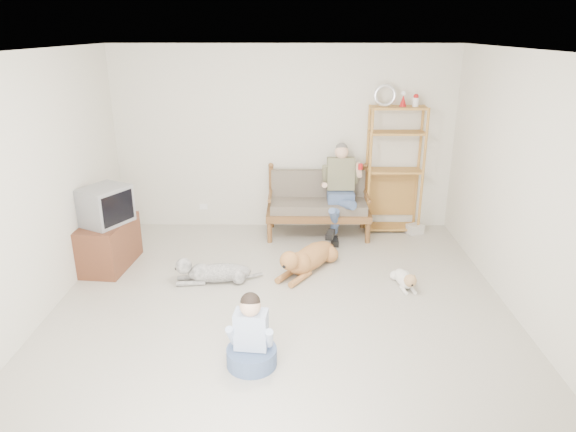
{
  "coord_description": "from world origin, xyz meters",
  "views": [
    {
      "loc": [
        0.12,
        -4.75,
        2.89
      ],
      "look_at": [
        0.07,
        1.0,
        0.79
      ],
      "focal_mm": 32.0,
      "sensor_mm": 36.0,
      "label": 1
    }
  ],
  "objects_px": {
    "etagere": "(394,169)",
    "tv_stand": "(109,244)",
    "golden_retriever": "(307,259)",
    "loveseat": "(318,202)"
  },
  "relations": [
    {
      "from": "loveseat",
      "to": "golden_retriever",
      "type": "relative_size",
      "value": 1.27
    },
    {
      "from": "etagere",
      "to": "loveseat",
      "type": "bearing_deg",
      "value": -173.02
    },
    {
      "from": "tv_stand",
      "to": "golden_retriever",
      "type": "relative_size",
      "value": 0.8
    },
    {
      "from": "tv_stand",
      "to": "loveseat",
      "type": "bearing_deg",
      "value": 28.65
    },
    {
      "from": "tv_stand",
      "to": "golden_retriever",
      "type": "distance_m",
      "value": 2.54
    },
    {
      "from": "etagere",
      "to": "tv_stand",
      "type": "relative_size",
      "value": 2.3
    },
    {
      "from": "loveseat",
      "to": "tv_stand",
      "type": "xyz_separation_m",
      "value": [
        -2.73,
        -1.15,
        -0.19
      ]
    },
    {
      "from": "golden_retriever",
      "to": "tv_stand",
      "type": "bearing_deg",
      "value": -149.15
    },
    {
      "from": "etagere",
      "to": "tv_stand",
      "type": "height_order",
      "value": "etagere"
    },
    {
      "from": "tv_stand",
      "to": "golden_retriever",
      "type": "height_order",
      "value": "tv_stand"
    }
  ]
}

